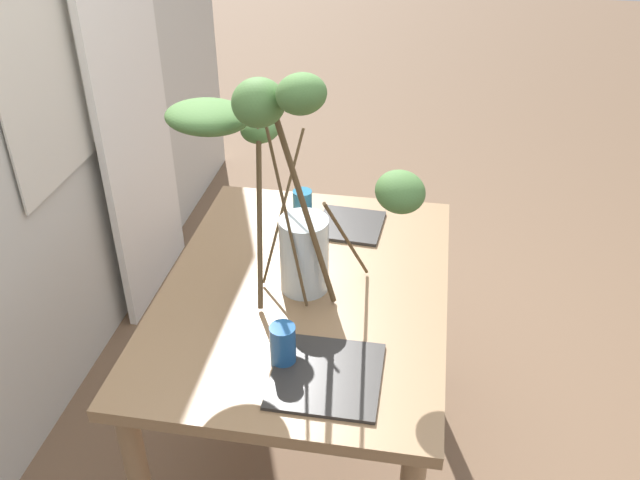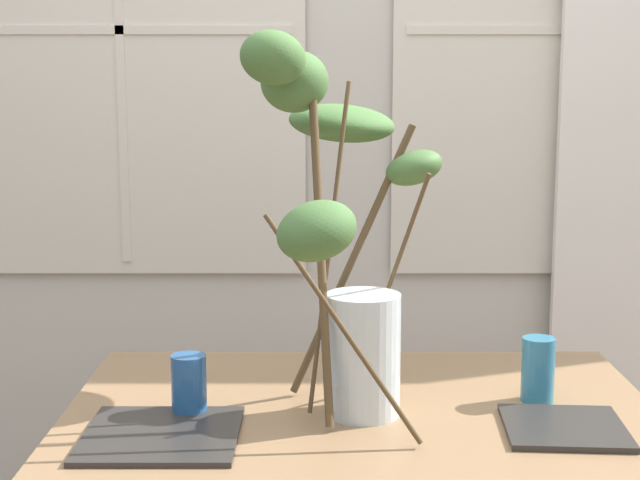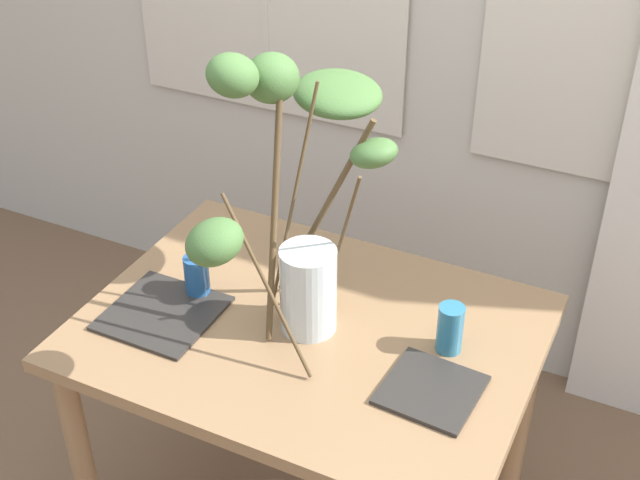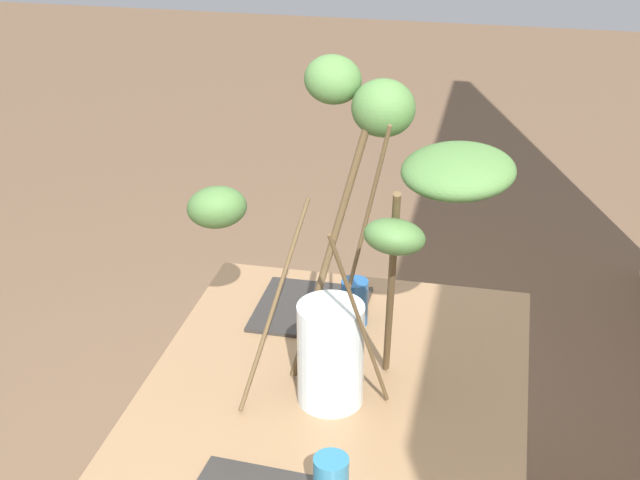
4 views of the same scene
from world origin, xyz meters
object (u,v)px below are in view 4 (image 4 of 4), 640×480
at_px(dining_table, 330,438).
at_px(drinking_glass_blue_left, 355,302).
at_px(vase_with_branches, 358,241).
at_px(plate_square_left, 311,309).

xyz_separation_m(dining_table, drinking_glass_blue_left, (-0.33, -0.01, 0.16)).
xyz_separation_m(vase_with_branches, drinking_glass_blue_left, (-0.29, -0.05, -0.31)).
xyz_separation_m(dining_table, plate_square_left, (-0.36, -0.12, 0.11)).
relative_size(vase_with_branches, drinking_glass_blue_left, 6.25).
height_order(vase_with_branches, plate_square_left, vase_with_branches).
bearing_deg(plate_square_left, dining_table, 18.91).
xyz_separation_m(vase_with_branches, plate_square_left, (-0.32, -0.17, -0.36)).
distance_m(dining_table, vase_with_branches, 0.47).
height_order(vase_with_branches, drinking_glass_blue_left, vase_with_branches).
relative_size(dining_table, drinking_glass_blue_left, 9.76).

